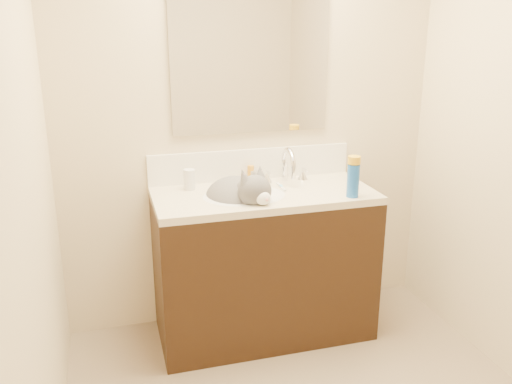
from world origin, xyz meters
TOP-DOWN VIEW (x-y plane):
  - room_shell at (0.00, 0.00)m, footprint 2.24×2.54m
  - vanity_cabinet at (0.00, 0.97)m, footprint 1.20×0.55m
  - counter_slab at (0.00, 0.97)m, footprint 1.20×0.55m
  - basin at (-0.12, 0.94)m, footprint 0.45×0.36m
  - faucet at (0.18, 1.11)m, footprint 0.28×0.20m
  - cat at (-0.14, 0.95)m, footprint 0.47×0.50m
  - backsplash at (0.00, 1.24)m, footprint 1.20×0.02m
  - mirror at (0.00, 1.24)m, footprint 0.90×0.02m
  - pill_bottle at (-0.38, 1.13)m, footprint 0.07×0.07m
  - pill_label at (-0.38, 1.13)m, footprint 0.07×0.07m
  - silver_jar at (0.01, 1.18)m, footprint 0.07×0.07m
  - amber_bottle at (-0.02, 1.19)m, footprint 0.04×0.04m
  - toothbrush at (0.11, 1.02)m, footprint 0.02×0.15m
  - toothbrush_head at (0.11, 1.02)m, footprint 0.02×0.03m
  - spray_can at (0.43, 0.77)m, footprint 0.07×0.07m
  - spray_cap at (0.43, 0.77)m, footprint 0.07×0.07m

SIDE VIEW (x-z plane):
  - vanity_cabinet at x=0.00m, z-range 0.00..0.82m
  - basin at x=-0.12m, z-range 0.72..0.86m
  - counter_slab at x=0.00m, z-range 0.82..0.86m
  - cat at x=-0.14m, z-range 0.67..1.02m
  - toothbrush at x=0.11m, z-range 0.86..0.87m
  - toothbrush_head at x=0.11m, z-range 0.86..0.87m
  - silver_jar at x=0.01m, z-range 0.86..0.93m
  - pill_label at x=-0.38m, z-range 0.89..0.93m
  - amber_bottle at x=-0.02m, z-range 0.86..0.95m
  - pill_bottle at x=-0.38m, z-range 0.86..0.97m
  - faucet at x=0.18m, z-range 0.84..1.05m
  - spray_can at x=0.43m, z-range 0.86..1.04m
  - backsplash at x=0.00m, z-range 0.86..1.04m
  - spray_cap at x=0.43m, z-range 1.04..1.08m
  - room_shell at x=0.00m, z-range 0.23..2.75m
  - mirror at x=0.00m, z-range 1.14..1.94m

